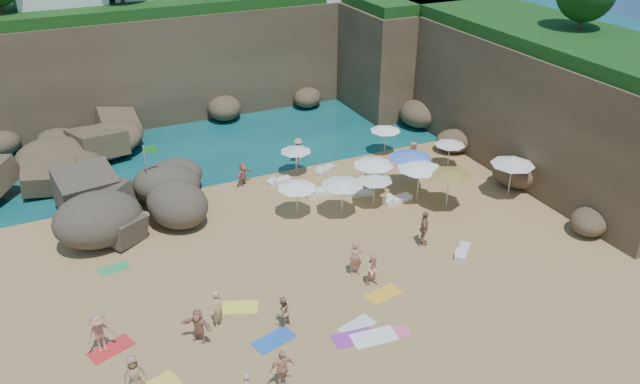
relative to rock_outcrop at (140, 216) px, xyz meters
name	(u,v)px	position (x,y,z in m)	size (l,w,h in m)	color
ground	(309,260)	(6.97, -8.10, 0.00)	(120.00, 120.00, 0.00)	tan
seawater	(172,87)	(6.97, 21.90, 0.00)	(120.00, 120.00, 0.00)	#0C4751
cliff_back	(205,55)	(8.97, 16.90, 4.00)	(44.00, 8.00, 8.00)	brown
cliff_right	(511,87)	(25.97, -0.10, 4.00)	(8.00, 30.00, 8.00)	brown
cliff_corner	(397,49)	(23.97, 11.90, 4.00)	(10.00, 12.00, 8.00)	brown
rock_promontory	(53,174)	(-4.03, 7.90, 0.00)	(12.00, 7.00, 2.00)	brown
rock_outcrop	(140,216)	(0.00, 0.00, 0.00)	(7.12, 5.34, 2.85)	brown
flag_pole	(149,168)	(0.97, 0.73, 2.52)	(0.77, 0.08, 3.94)	silver
parasol_0	(296,149)	(10.23, 1.23, 1.73)	(2.00, 2.00, 1.89)	silver
parasol_1	(297,185)	(8.20, -3.71, 1.92)	(2.22, 2.22, 2.10)	silver
parasol_2	(386,128)	(17.04, 1.65, 1.82)	(2.09, 2.09, 1.98)	silver
parasol_3	(375,178)	(12.70, -4.55, 1.81)	(2.08, 2.08, 1.97)	silver
parasol_4	(450,143)	(19.71, -2.06, 1.74)	(2.00, 2.00, 1.89)	silver
parasol_5	(342,182)	(10.52, -4.73, 2.11)	(2.43, 2.43, 2.30)	silver
parasol_6	(450,172)	(16.43, -6.53, 2.27)	(2.61, 2.61, 2.47)	silver
parasol_7	(374,162)	(13.35, -3.24, 2.12)	(2.44, 2.44, 2.31)	silver
parasol_9	(420,166)	(15.37, -5.07, 2.28)	(2.62, 2.62, 2.48)	silver
parasol_10	(410,155)	(15.70, -3.52, 2.28)	(2.62, 2.62, 2.48)	silver
parasol_11	(513,162)	(20.68, -6.90, 2.26)	(2.60, 2.60, 2.46)	silver
lounger_0	(359,193)	(12.52, -3.09, 0.13)	(1.67, 0.56, 0.26)	silver
lounger_1	(279,181)	(8.77, 0.50, 0.12)	(1.57, 0.52, 0.24)	white
lounger_2	(325,170)	(12.03, 0.67, 0.13)	(1.65, 0.55, 0.26)	silver
lounger_3	(320,192)	(10.44, -1.98, 0.16)	(2.03, 0.68, 0.32)	white
lounger_4	(397,199)	(14.20, -4.74, 0.14)	(1.83, 0.61, 0.28)	white
lounger_5	(463,252)	(14.35, -10.94, 0.13)	(1.64, 0.55, 0.25)	silver
towel_5	(357,326)	(6.77, -13.66, 0.01)	(1.65, 0.82, 0.03)	silver
towel_6	(354,338)	(6.30, -14.26, 0.02)	(1.82, 0.91, 0.03)	purple
towel_7	(111,349)	(-3.16, -10.60, 0.02)	(1.79, 0.90, 0.03)	red
towel_8	(274,340)	(3.17, -12.95, 0.02)	(1.81, 0.91, 0.03)	blue
towel_9	(392,333)	(7.91, -14.67, 0.01)	(1.55, 0.77, 0.03)	#FF6383
towel_10	(383,294)	(8.94, -12.19, 0.02)	(1.73, 0.86, 0.03)	yellow
towel_11	(114,269)	(-2.16, -4.72, 0.01)	(1.45, 0.73, 0.03)	green
towel_12	(237,307)	(2.43, -10.23, 0.02)	(1.91, 0.95, 0.03)	#FCE842
towel_13	(374,337)	(7.08, -14.60, 0.02)	(1.93, 0.97, 0.03)	white
person_stand_0	(218,308)	(1.37, -11.03, 0.91)	(0.66, 0.43, 1.81)	tan
person_stand_1	(282,312)	(3.87, -12.22, 0.74)	(0.72, 0.56, 1.48)	#AD7F56
person_stand_2	(298,150)	(11.06, 2.82, 0.85)	(1.09, 0.45, 1.69)	tan
person_stand_3	(424,228)	(13.02, -9.29, 0.97)	(1.13, 0.47, 1.93)	#936E49
person_stand_4	(413,155)	(17.56, -1.08, 0.89)	(0.87, 0.48, 1.78)	tan
person_stand_5	(243,174)	(6.65, 1.20, 0.74)	(1.38, 0.40, 1.49)	tan
person_lie_0	(102,346)	(-3.46, -10.56, 0.24)	(1.15, 1.78, 0.48)	#C77263
person_lie_1	(283,382)	(2.53, -15.52, 0.21)	(1.01, 1.72, 0.42)	#E4A182
person_lie_3	(200,336)	(0.33, -11.64, 0.21)	(1.44, 1.55, 0.41)	tan
person_lie_4	(355,270)	(8.52, -10.17, 0.21)	(0.64, 1.77, 0.42)	tan
person_lie_5	(373,279)	(8.89, -11.28, 0.31)	(0.79, 1.63, 0.62)	#FAB38E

